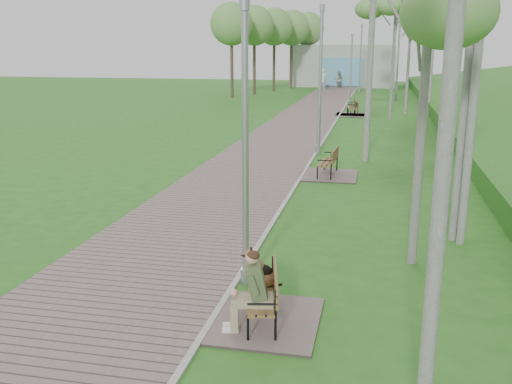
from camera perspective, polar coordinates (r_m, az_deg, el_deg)
ground at (r=8.56m, az=-4.45°, el=-12.86°), size 120.00×120.00×0.00m
walkway at (r=29.31m, az=4.29°, el=6.75°), size 3.50×67.00×0.04m
kerb at (r=29.12m, az=7.72°, el=6.62°), size 0.10×67.00×0.05m
building_north at (r=58.40m, az=8.71°, el=12.39°), size 10.00×5.20×4.00m
bench_main at (r=8.37m, az=0.16°, el=-10.54°), size 1.60×1.77×1.39m
bench_second at (r=17.76m, az=7.17°, el=2.23°), size 1.74×1.93×1.07m
bench_third at (r=33.53m, az=9.66°, el=7.84°), size 1.65×1.83×1.01m
bench_far at (r=34.03m, az=9.49°, el=7.97°), size 1.76×1.96×1.08m
lamp_post_near at (r=9.14m, az=-1.07°, el=3.43°), size 0.18×0.18×4.65m
lamp_post_second at (r=21.11m, az=6.42°, el=10.46°), size 0.21×0.21×5.33m
lamp_post_third at (r=40.59m, az=9.47°, el=11.82°), size 0.18×0.18×4.72m
lamp_post_far at (r=51.16m, az=10.41°, el=12.79°), size 0.22×0.22×5.68m
pedestrian_near at (r=52.69m, az=6.64°, el=11.12°), size 0.80×0.63×1.91m
pedestrian_far at (r=55.27m, az=8.25°, el=11.05°), size 0.92×0.82×1.59m
birch_distant_a at (r=45.40m, az=14.29°, el=17.03°), size 2.34×2.34×8.04m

